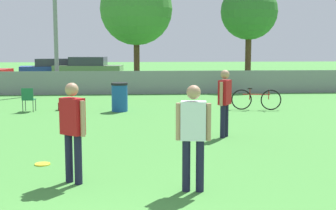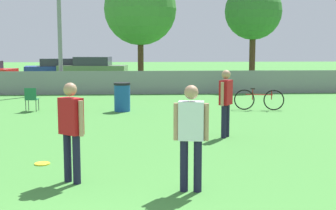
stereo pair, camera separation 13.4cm
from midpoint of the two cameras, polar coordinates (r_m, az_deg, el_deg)
name	(u,v)px [view 1 (the left image)]	position (r m, az deg, el deg)	size (l,w,h in m)	color
fence_backline	(117,83)	(22.16, -6.44, 2.72)	(25.15, 0.07, 1.21)	gray
tree_near_pole	(136,9)	(25.83, -4.04, 11.59)	(3.92, 3.92, 6.21)	#4C331E
tree_far_right	(249,12)	(25.55, 9.70, 11.15)	(3.01, 3.01, 5.59)	#4C331E
player_defender_red	(73,126)	(7.95, -12.02, -2.47)	(0.45, 0.42, 1.70)	#191933
player_thrower_red	(225,98)	(11.77, 6.60, 0.79)	(0.40, 0.48, 1.70)	#191933
player_receiver_white	(193,130)	(7.34, 2.58, -3.12)	(0.55, 0.28, 1.70)	#191933
frisbee_disc	(42,164)	(9.50, -15.45, -6.95)	(0.30, 0.30, 0.03)	yellow
folding_chair_sideline	(28,98)	(16.97, -16.88, 0.83)	(0.42, 0.42, 0.84)	#333338
bicycle_sideline	(256,99)	(17.02, 10.49, 0.68)	(1.75, 0.49, 0.79)	black
trash_bin	(120,97)	(16.45, -6.16, 0.98)	(0.58, 0.58, 1.01)	#194C99
gear_bag_sideline	(67,106)	(17.13, -12.38, -0.13)	(0.62, 0.34, 0.30)	maroon
parked_car_blue	(52,69)	(32.97, -14.03, 4.28)	(4.46, 2.40, 1.40)	black
parked_car_olive	(88,69)	(31.78, -9.81, 4.38)	(4.66, 2.27, 1.53)	black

